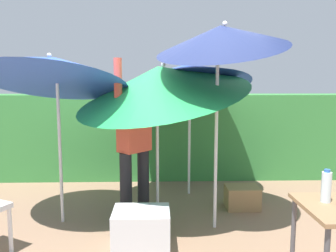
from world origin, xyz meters
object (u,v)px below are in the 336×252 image
person_vendor (134,141)px  umbrella_navy (160,82)px  umbrella_orange (187,75)px  bottle_water (326,187)px  umbrella_rainbow (53,70)px  crate_cardboard (242,197)px  umbrella_yellow (221,38)px  cooler_box (141,229)px

person_vendor → umbrella_navy: bearing=14.5°
umbrella_orange → umbrella_navy: bearing=-115.1°
umbrella_orange → bottle_water: umbrella_orange is taller
umbrella_rainbow → umbrella_orange: 1.83m
crate_cardboard → umbrella_orange: bearing=139.5°
umbrella_yellow → crate_cardboard: bearing=55.0°
person_vendor → umbrella_orange: bearing=52.4°
umbrella_rainbow → bottle_water: size_ratio=8.98×
umbrella_rainbow → crate_cardboard: (2.24, 0.38, -1.61)m
umbrella_rainbow → bottle_water: (2.36, -1.52, -0.87)m
umbrella_rainbow → cooler_box: 1.96m
umbrella_navy → umbrella_rainbow: bearing=-172.9°
umbrella_yellow → umbrella_navy: (-0.64, 0.37, -0.45)m
umbrella_rainbow → umbrella_navy: umbrella_navy is taller
person_vendor → bottle_water: 2.17m
umbrella_rainbow → umbrella_yellow: size_ratio=0.87×
cooler_box → crate_cardboard: cooler_box is taller
umbrella_orange → umbrella_yellow: 1.26m
umbrella_rainbow → crate_cardboard: 2.78m
umbrella_rainbow → bottle_water: umbrella_rainbow is taller
umbrella_rainbow → bottle_water: bearing=-32.9°
umbrella_yellow → crate_cardboard: size_ratio=5.94×
umbrella_yellow → umbrella_orange: bearing=102.3°
person_vendor → crate_cardboard: 1.60m
crate_cardboard → umbrella_rainbow: bearing=-170.4°
umbrella_yellow → cooler_box: (-0.83, -0.43, -1.89)m
umbrella_rainbow → umbrella_orange: bearing=31.5°
cooler_box → umbrella_yellow: bearing=27.4°
umbrella_orange → person_vendor: bearing=-127.6°
person_vendor → cooler_box: bearing=-81.3°
umbrella_orange → bottle_water: 2.73m
cooler_box → crate_cardboard: bearing=39.5°
cooler_box → bottle_water: size_ratio=2.31×
bottle_water → umbrella_navy: bearing=125.1°
crate_cardboard → bottle_water: bottle_water is taller
umbrella_navy → cooler_box: (-0.19, -0.80, -1.43)m
umbrella_orange → person_vendor: size_ratio=1.13×
umbrella_navy → person_vendor: umbrella_navy is taller
crate_cardboard → umbrella_yellow: bearing=-125.0°
crate_cardboard → cooler_box: bearing=-140.5°
person_vendor → crate_cardboard: (1.36, 0.31, -0.79)m
umbrella_yellow → bottle_water: (0.54, -1.30, -1.20)m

